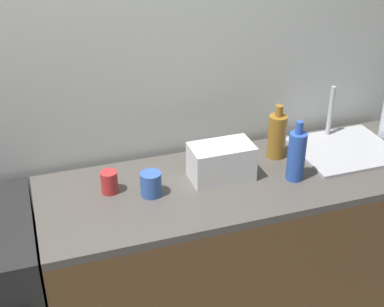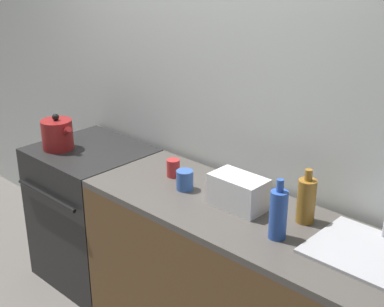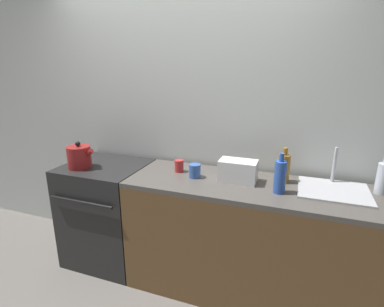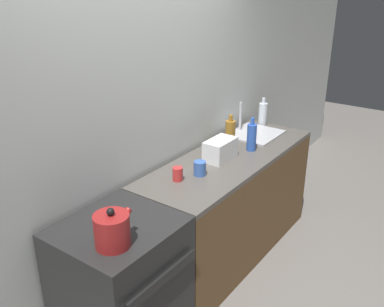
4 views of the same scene
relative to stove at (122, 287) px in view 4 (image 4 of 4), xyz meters
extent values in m
cube|color=silver|center=(0.63, 0.38, 0.82)|extent=(8.00, 0.05, 2.60)
cube|color=black|center=(0.00, 0.00, -0.01)|extent=(0.70, 0.64, 0.93)
cube|color=black|center=(0.00, 0.00, 0.44)|extent=(0.69, 0.63, 0.02)
cylinder|color=black|center=(-0.16, -0.13, 0.45)|extent=(0.20, 0.20, 0.01)
cylinder|color=black|center=(0.16, -0.13, 0.45)|extent=(0.20, 0.20, 0.01)
cylinder|color=black|center=(-0.16, 0.13, 0.45)|extent=(0.20, 0.20, 0.01)
cylinder|color=black|center=(0.16, 0.13, 0.45)|extent=(0.20, 0.20, 0.01)
cylinder|color=black|center=(0.00, -0.34, 0.25)|extent=(0.60, 0.02, 0.02)
cube|color=brown|center=(1.30, 0.00, -0.03)|extent=(1.87, 0.63, 0.90)
cube|color=#514C47|center=(1.30, 0.00, 0.44)|extent=(1.87, 0.63, 0.04)
cylinder|color=maroon|center=(-0.15, -0.13, 0.55)|extent=(0.20, 0.20, 0.19)
sphere|color=black|center=(-0.15, -0.13, 0.67)|extent=(0.04, 0.04, 0.04)
cylinder|color=maroon|center=(-0.06, -0.13, 0.59)|extent=(0.11, 0.04, 0.09)
cube|color=white|center=(1.19, 0.03, 0.54)|extent=(0.28, 0.16, 0.17)
cube|color=black|center=(1.14, 0.03, 0.62)|extent=(0.03, 0.11, 0.01)
cube|color=black|center=(1.24, 0.03, 0.62)|extent=(0.03, 0.11, 0.01)
cube|color=#B7B7BC|center=(1.86, 0.07, 0.46)|extent=(0.47, 0.41, 0.01)
cylinder|color=silver|center=(1.86, 0.23, 0.59)|extent=(0.02, 0.02, 0.28)
cylinder|color=#2D56B7|center=(1.50, -0.08, 0.57)|extent=(0.08, 0.08, 0.23)
cylinder|color=#2D56B7|center=(1.50, -0.08, 0.71)|extent=(0.03, 0.03, 0.06)
cylinder|color=#9E6B23|center=(1.51, 0.13, 0.56)|extent=(0.09, 0.09, 0.21)
cylinder|color=#9E6B23|center=(1.51, 0.13, 0.70)|extent=(0.04, 0.04, 0.05)
cylinder|color=silver|center=(2.16, 0.15, 0.56)|extent=(0.08, 0.08, 0.22)
cylinder|color=silver|center=(2.16, 0.15, 0.70)|extent=(0.03, 0.03, 0.05)
cylinder|color=#3860B2|center=(0.85, 0.00, 0.51)|extent=(0.09, 0.09, 0.11)
cylinder|color=red|center=(0.69, 0.07, 0.50)|extent=(0.07, 0.07, 0.10)
camera|label=1|loc=(0.41, -1.89, 1.74)|focal=50.00mm
camera|label=2|loc=(2.66, -1.86, 1.70)|focal=50.00mm
camera|label=3|loc=(1.60, -2.09, 1.31)|focal=28.00mm
camera|label=4|loc=(-1.50, -1.62, 1.82)|focal=40.00mm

